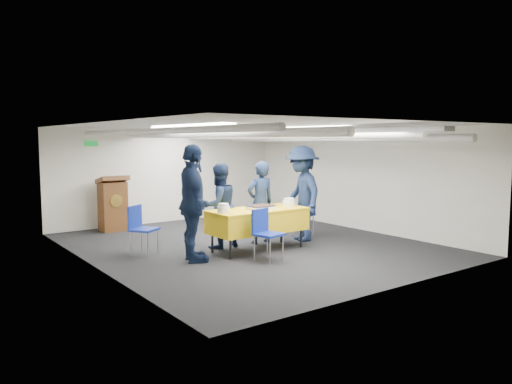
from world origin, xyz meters
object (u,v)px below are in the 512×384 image
sheet_cake (261,207)px  sailor_b (219,206)px  sailor_c (193,203)px  serving_table (258,220)px  chair_near (265,229)px  sailor_a (260,202)px  podium (113,204)px  sailor_d (302,193)px  chair_left (140,225)px  chair_right (305,210)px

sheet_cake → sailor_b: size_ratio=0.30×
sailor_c → sheet_cake: bearing=-72.1°
serving_table → sailor_c: 1.45m
sailor_c → sailor_b: bearing=-35.6°
chair_near → sailor_a: bearing=56.5°
sheet_cake → chair_near: size_ratio=0.54×
serving_table → chair_near: size_ratio=2.12×
chair_near → sailor_c: 1.29m
serving_table → podium: 3.80m
chair_near → sailor_d: sailor_d is taller
chair_near → sailor_a: size_ratio=0.54×
chair_left → sailor_d: 3.26m
sailor_b → sailor_d: 1.77m
sheet_cake → podium: bearing=112.0°
sailor_a → sailor_c: (-1.80, -0.54, 0.17)m
serving_table → sailor_d: size_ratio=0.96×
chair_right → sheet_cake: bearing=-158.1°
serving_table → sailor_a: 0.68m
chair_right → sailor_a: bearing=-174.9°
chair_left → sailor_c: sailor_c is taller
podium → sailor_d: sailor_d is taller
chair_left → sailor_c: bearing=-64.1°
serving_table → podium: (-1.45, 3.51, 0.05)m
chair_left → sailor_a: (2.30, -0.49, 0.28)m
podium → sailor_b: 3.08m
serving_table → chair_near: 0.77m
sheet_cake → sailor_c: sailor_c is taller
podium → sailor_a: 3.57m
sailor_a → sailor_b: size_ratio=1.02×
sheet_cake → chair_right: bearing=21.9°
chair_right → sailor_b: sailor_b is taller
serving_table → sheet_cake: 0.26m
sheet_cake → sailor_d: (1.25, 0.28, 0.15)m
chair_near → sailor_b: 1.32m
sheet_cake → sailor_b: bearing=124.4°
sheet_cake → podium: (-1.45, 3.59, -0.20)m
podium → sailor_c: bearing=-89.0°
sailor_d → chair_right: bearing=149.6°
serving_table → podium: size_ratio=1.47×
chair_near → sailor_b: (-0.11, 1.29, 0.27)m
sailor_d → chair_near: bearing=-44.1°
podium → chair_left: podium is taller
serving_table → sailor_a: sailor_a is taller
sheet_cake → chair_near: chair_near is taller
sheet_cake → sailor_a: 0.70m
serving_table → chair_near: (-0.35, -0.68, -0.03)m
sailor_b → sailor_c: bearing=33.9°
podium → chair_right: (3.12, -2.92, -0.08)m
chair_near → sailor_b: sailor_b is taller
sheet_cake → sailor_c: 1.40m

